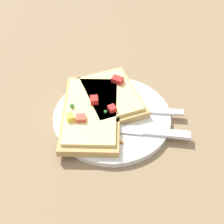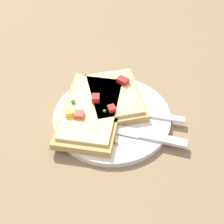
# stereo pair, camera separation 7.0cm
# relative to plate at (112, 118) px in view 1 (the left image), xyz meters

# --- Properties ---
(ground_plane) EXTENTS (4.00, 4.00, 0.00)m
(ground_plane) POSITION_rel_plate_xyz_m (0.00, 0.00, -0.01)
(ground_plane) COLOR #7F6647
(plate) EXTENTS (0.22, 0.22, 0.01)m
(plate) POSITION_rel_plate_xyz_m (0.00, 0.00, 0.00)
(plate) COLOR silver
(plate) RESTS_ON ground
(fork) EXTENTS (0.04, 0.21, 0.01)m
(fork) POSITION_rel_plate_xyz_m (-0.01, 0.02, 0.01)
(fork) COLOR silver
(fork) RESTS_ON plate
(knife) EXTENTS (0.06, 0.22, 0.01)m
(knife) POSITION_rel_plate_xyz_m (0.04, 0.04, 0.01)
(knife) COLOR silver
(knife) RESTS_ON plate
(pizza_slice_main) EXTENTS (0.20, 0.12, 0.03)m
(pizza_slice_main) POSITION_rel_plate_xyz_m (0.00, -0.04, 0.02)
(pizza_slice_main) COLOR tan
(pizza_slice_main) RESTS_ON plate
(pizza_slice_corner) EXTENTS (0.17, 0.14, 0.03)m
(pizza_slice_corner) POSITION_rel_plate_xyz_m (-0.04, -0.00, 0.02)
(pizza_slice_corner) COLOR tan
(pizza_slice_corner) RESTS_ON plate
(crumb_scatter) EXTENTS (0.15, 0.14, 0.01)m
(crumb_scatter) POSITION_rel_plate_xyz_m (-0.03, -0.01, 0.01)
(crumb_scatter) COLOR tan
(crumb_scatter) RESTS_ON plate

